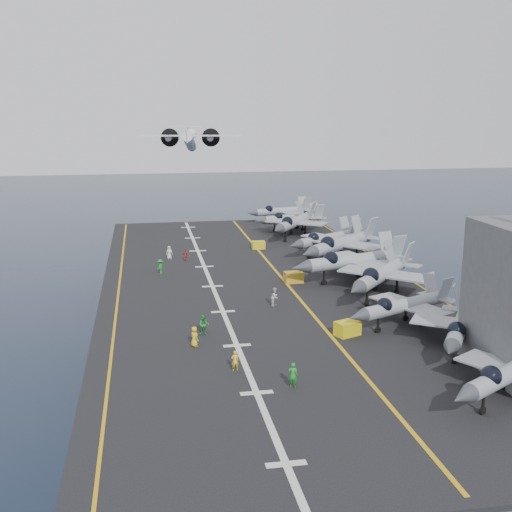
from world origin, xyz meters
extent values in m
plane|color=#142135|center=(0.00, 0.00, 0.00)|extent=(500.00, 500.00, 0.00)
cube|color=#56595E|center=(0.00, 0.00, 5.00)|extent=(36.00, 90.00, 10.00)
cube|color=black|center=(0.00, 0.00, 10.20)|extent=(38.00, 92.00, 0.40)
cube|color=gold|center=(3.00, 0.00, 10.42)|extent=(0.35, 90.00, 0.02)
cube|color=silver|center=(-6.00, 0.00, 10.42)|extent=(0.50, 90.00, 0.02)
cube|color=gold|center=(-17.00, 0.00, 10.42)|extent=(0.25, 90.00, 0.02)
cube|color=gold|center=(18.50, 0.00, 10.42)|extent=(0.25, 90.00, 0.02)
imported|color=yellow|center=(-9.76, -19.51, 11.32)|extent=(1.19, 1.33, 1.84)
imported|color=yellow|center=(-6.97, -25.50, 11.25)|extent=(1.06, 0.74, 1.70)
imported|color=#268C33|center=(-8.62, -16.62, 11.37)|extent=(1.26, 0.93, 1.95)
imported|color=#1D8D26|center=(-11.93, 7.08, 11.37)|extent=(1.29, 1.40, 1.94)
imported|color=#B73526|center=(-8.23, 13.44, 11.24)|extent=(1.09, 0.80, 1.68)
imported|color=silver|center=(-10.40, 15.49, 11.34)|extent=(1.28, 1.01, 1.88)
imported|color=#1D8927|center=(-3.11, -29.49, 11.40)|extent=(1.40, 1.15, 2.01)
imported|color=silver|center=(-0.23, -8.88, 11.41)|extent=(1.34, 1.46, 2.03)
camera|label=1|loc=(-13.81, -73.60, 31.04)|focal=45.00mm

